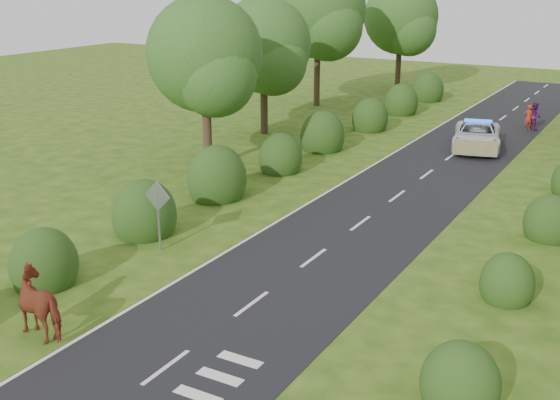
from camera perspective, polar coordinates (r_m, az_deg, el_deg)
The scene contains 14 objects.
ground at distance 20.79m, azimuth -2.32°, elevation -8.48°, with size 120.00×120.00×0.00m, color #294C10.
road at distance 33.62m, azimuth 11.29°, elevation 1.64°, with size 6.00×70.00×0.02m, color black.
road_markings at distance 32.26m, azimuth 7.41°, elevation 1.18°, with size 4.96×70.00×0.01m.
hedgerow_left at distance 33.11m, azimuth -1.25°, elevation 3.06°, with size 2.75×50.41×3.00m.
hedgerow_right at distance 28.54m, azimuth 21.46°, elevation -1.09°, with size 2.10×45.78×2.10m.
tree_left_a at distance 34.13m, azimuth -5.92°, elevation 11.28°, with size 5.74×5.60×8.38m.
tree_left_b at distance 41.65m, azimuth -1.14°, elevation 12.15°, with size 5.74×5.60×8.07m.
tree_left_c at distance 50.96m, azimuth 3.33°, elevation 14.86°, with size 6.97×6.80×10.22m.
tree_left_d at distance 59.26m, azimuth 9.97°, elevation 14.19°, with size 6.15×6.00×8.89m.
road_sign at distance 24.41m, azimuth -9.89°, elevation -0.46°, with size 1.06×0.08×2.53m.
cow at distance 19.95m, azimuth -18.60°, elevation -8.27°, with size 1.12×2.13×1.51m, color brown.
police_van at distance 40.20m, azimuth 15.71°, elevation 5.06°, with size 3.62×5.79×1.63m.
pedestrian_red at distance 45.97m, azimuth 19.53°, elevation 6.32°, with size 0.58×0.38×1.60m, color #A42B19.
pedestrian_purple at distance 46.28m, azimuth 19.97°, elevation 6.42°, with size 0.83×0.65×1.71m, color #4B1556.
Camera 1 is at (9.91, -15.77, 9.25)m, focal length 45.00 mm.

